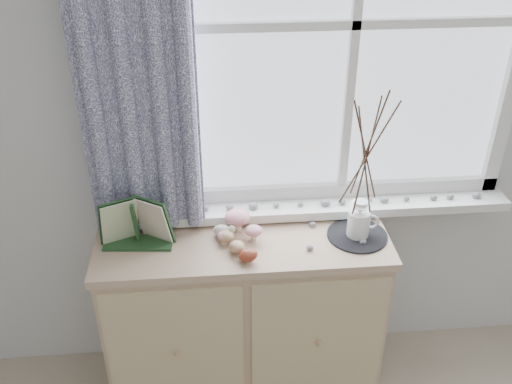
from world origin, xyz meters
TOP-DOWN VIEW (x-y plane):
  - sideboard at (-0.15, 1.75)m, footprint 1.20×0.45m
  - botanical_book at (-0.57, 1.72)m, footprint 0.33×0.16m
  - toadstool_cluster at (-0.16, 1.79)m, footprint 0.18×0.16m
  - wooden_eggs at (-0.18, 1.66)m, footprint 0.14×0.18m
  - songbird_figurine at (-0.23, 1.77)m, footprint 0.13×0.10m
  - crocheted_doily at (0.32, 1.73)m, footprint 0.25×0.25m
  - twig_pitcher at (0.32, 1.73)m, footprint 0.29×0.29m
  - sideboard_pebbles at (0.20, 1.71)m, footprint 0.25×0.19m

SIDE VIEW (x-z plane):
  - sideboard at x=-0.15m, z-range 0.00..0.85m
  - crocheted_doily at x=0.32m, z-range 0.85..0.86m
  - sideboard_pebbles at x=0.20m, z-range 0.85..0.87m
  - wooden_eggs at x=-0.18m, z-range 0.84..0.92m
  - songbird_figurine at x=-0.23m, z-range 0.85..0.91m
  - toadstool_cluster at x=-0.16m, z-range 0.86..0.96m
  - botanical_book at x=-0.57m, z-range 0.85..1.07m
  - twig_pitcher at x=0.32m, z-range 0.90..1.58m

